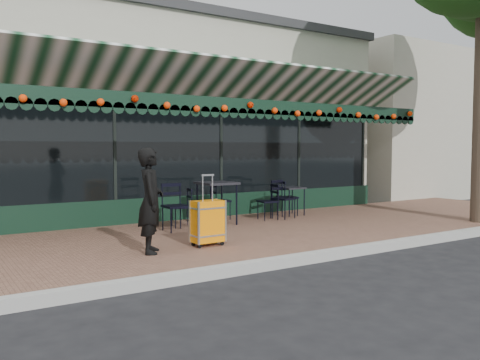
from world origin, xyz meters
TOP-DOWN VIEW (x-y plane):
  - ground at (0.00, 0.00)m, footprint 80.00×80.00m
  - sidewalk at (0.00, 2.00)m, footprint 18.00×4.00m
  - curb at (0.00, -0.08)m, footprint 18.00×0.16m
  - restaurant_building at (0.00, 7.84)m, footprint 12.00×9.60m
  - neighbor_building_right at (13.00, 8.00)m, footprint 12.00×8.00m
  - woman at (-1.45, 1.15)m, footprint 0.56×0.65m
  - suitcase at (-0.51, 1.17)m, footprint 0.49×0.28m
  - cafe_table_a at (2.81, 3.27)m, footprint 0.51×0.51m
  - cafe_table_b at (0.72, 2.99)m, footprint 0.68×0.68m
  - chair_a_left at (1.94, 2.95)m, footprint 0.43×0.43m
  - chair_a_right at (2.70, 3.26)m, footprint 0.43×0.43m
  - chair_a_front at (2.34, 2.93)m, footprint 0.51×0.51m
  - chair_b_left at (-0.02, 3.07)m, footprint 0.45×0.45m
  - chair_b_right at (1.15, 3.58)m, footprint 0.42×0.42m
  - chair_b_front at (-0.31, 2.72)m, footprint 0.44×0.44m

SIDE VIEW (x-z plane):
  - ground at x=0.00m, z-range 0.00..0.00m
  - sidewalk at x=0.00m, z-range 0.00..0.15m
  - curb at x=0.00m, z-range 0.00..0.15m
  - suitcase at x=-0.51m, z-range -0.03..1.07m
  - chair_b_left at x=-0.02m, z-range 0.15..0.90m
  - chair_a_left at x=1.94m, z-range 0.15..0.91m
  - chair_b_right at x=1.15m, z-range 0.15..0.91m
  - chair_a_right at x=2.70m, z-range 0.15..0.94m
  - chair_a_front at x=2.34m, z-range 0.15..0.98m
  - chair_b_front at x=-0.31m, z-range 0.15..1.03m
  - cafe_table_a at x=2.81m, z-range 0.40..1.03m
  - cafe_table_b at x=0.72m, z-range 0.49..1.33m
  - woman at x=-1.45m, z-range 0.15..1.66m
  - restaurant_building at x=0.00m, z-range 0.02..4.52m
  - neighbor_building_right at x=13.00m, z-range 0.00..4.80m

